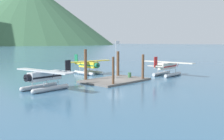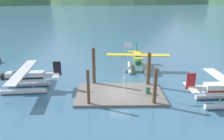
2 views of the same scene
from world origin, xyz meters
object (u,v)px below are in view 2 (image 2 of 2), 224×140
flagpole (125,61)px  fuel_drum (148,90)px  seaplane_silver_port_fwd (26,79)px  seaplane_yellow_bow_right (137,61)px

flagpole → fuel_drum: size_ratio=7.40×
flagpole → seaplane_silver_port_fwd: flagpole is taller
seaplane_yellow_bow_right → flagpole: bearing=-106.0°
fuel_drum → seaplane_yellow_bow_right: 10.69m
seaplane_silver_port_fwd → seaplane_yellow_bow_right: bearing=28.4°
fuel_drum → seaplane_yellow_bow_right: size_ratio=0.08×
flagpole → fuel_drum: flagpole is taller
fuel_drum → flagpole: bearing=168.4°
seaplane_yellow_bow_right → seaplane_silver_port_fwd: same height
seaplane_yellow_bow_right → seaplane_silver_port_fwd: (-15.83, -8.57, 0.00)m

